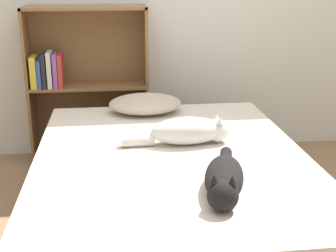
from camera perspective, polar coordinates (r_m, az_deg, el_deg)
ground_plane at (r=2.53m, az=0.38°, el=-13.26°), size 8.00×8.00×0.00m
bed at (r=2.42m, az=0.39°, el=-8.62°), size 1.38×1.83×0.47m
pillow at (r=2.97m, az=-2.80°, el=2.73°), size 0.46×0.33×0.12m
cat_light at (r=2.44m, az=2.65°, el=-0.63°), size 0.57×0.18×0.15m
cat_dark at (r=1.92m, az=6.84°, el=-6.45°), size 0.26×0.58×0.14m
bookshelf at (r=3.43m, az=-10.22°, el=5.25°), size 0.84×0.26×1.10m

